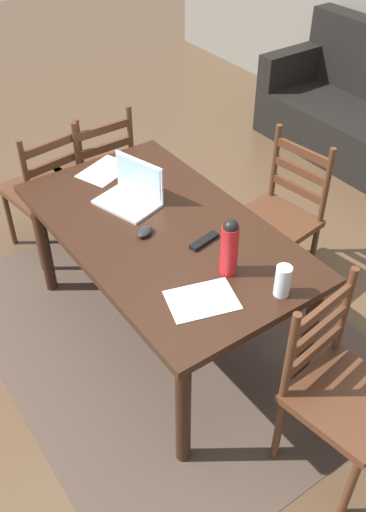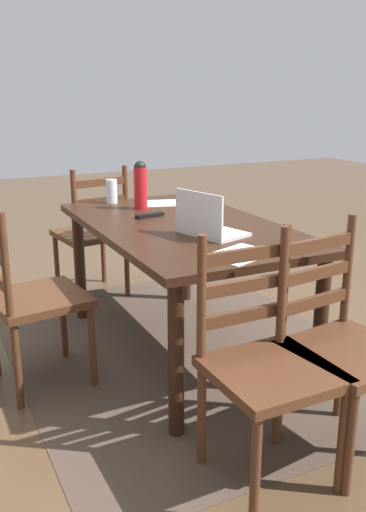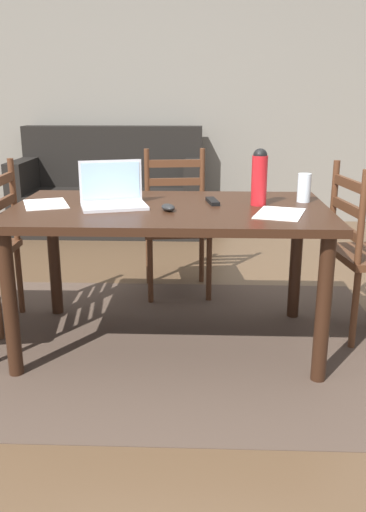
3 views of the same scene
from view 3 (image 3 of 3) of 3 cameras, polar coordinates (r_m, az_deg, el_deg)
The scene contains 13 objects.
ground_plane at distance 2.97m, azimuth -1.34°, elevation -9.09°, with size 14.00×14.00×0.00m, color brown.
area_rug at distance 2.97m, azimuth -1.34°, elevation -9.04°, with size 2.38×1.85×0.01m, color #47382D.
wall_back at distance 5.72m, azimuth 0.51°, elevation 17.30°, with size 8.00×0.12×2.70m, color slate.
dining_table at distance 2.75m, azimuth -1.43°, elevation 3.40°, with size 1.61×0.92×0.75m.
chair_far_head at distance 3.61m, azimuth -0.67°, elevation 3.39°, with size 0.49×0.49×0.95m.
couch at distance 5.40m, azimuth -7.68°, elevation 6.57°, with size 1.80×0.80×1.00m.
laptop at distance 2.76m, azimuth -7.50°, elevation 6.48°, with size 0.37×0.30×0.23m.
water_bottle at distance 2.77m, azimuth 8.13°, elevation 8.42°, with size 0.08×0.08×0.29m.
drinking_glass at distance 2.91m, azimuth 12.76°, elevation 7.10°, with size 0.07×0.07×0.15m, color silver.
computer_mouse at distance 2.63m, azimuth -1.57°, elevation 5.20°, with size 0.06×0.10×0.03m, color black.
tv_remote at distance 2.82m, azimuth 3.17°, elevation 5.83°, with size 0.04×0.17×0.02m, color black.
paper_stack_left at distance 2.60m, azimuth 10.26°, elevation 4.48°, with size 0.21×0.30×0.00m, color white.
paper_stack_right at distance 2.88m, azimuth -14.41°, elevation 5.38°, with size 0.21×0.30×0.00m, color white.
Camera 3 is at (0.17, -2.67, 1.30)m, focal length 37.59 mm.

